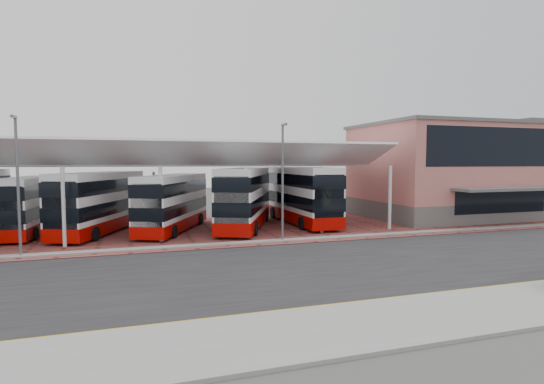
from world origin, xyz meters
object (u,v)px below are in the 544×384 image
Objects in this scene: bus_2 at (100,203)px; bus_4 at (245,198)px; terminal at (454,170)px; bus_5 at (301,195)px; bus_1 at (30,205)px; bus_3 at (173,203)px.

bus_4 is (11.20, -1.04, 0.14)m from bus_2.
bus_5 is (-16.61, 0.02, -2.13)m from terminal.
bus_1 is 0.88× the size of bus_4.
bus_2 is 5.47m from bus_3.
terminal is at bearing 25.84° from bus_3.
bus_5 is (16.61, 0.12, 0.16)m from bus_2.
terminal is at bearing 21.76° from bus_2.
bus_1 is 16.40m from bus_4.
bus_1 is 5.19m from bus_2.
bus_1 is (-38.26, 1.12, -2.46)m from terminal.
terminal reaches higher than bus_5.
terminal is at bearing 2.67° from bus_1.
bus_2 is (-33.22, -0.10, -2.29)m from terminal.
bus_5 is at bearing 22.00° from bus_2.
bus_1 is at bearing 178.33° from terminal.
bus_3 is 0.90× the size of bus_4.
bus_5 is (5.41, 1.16, 0.02)m from bus_4.
bus_1 is 0.88× the size of bus_5.
bus_3 is at bearing 14.01° from bus_2.
bus_3 is 0.89× the size of bus_5.
bus_2 is 16.61m from bus_5.
bus_5 is (21.65, -1.10, 0.33)m from bus_1.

